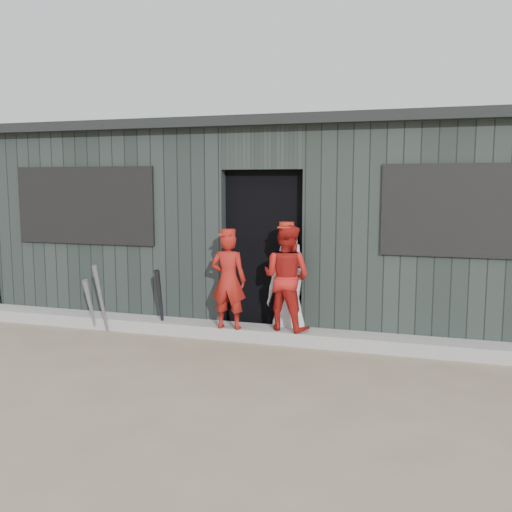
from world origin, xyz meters
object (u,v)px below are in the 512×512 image
(player_grey_back, at_px, (290,290))
(bat_left, at_px, (90,305))
(player_red_right, at_px, (286,277))
(bat_right, at_px, (160,301))
(player_red_left, at_px, (228,280))
(dugout, at_px, (291,222))
(bat_mid, at_px, (101,298))

(player_grey_back, bearing_deg, bat_left, -0.80)
(bat_left, relative_size, player_grey_back, 0.60)
(player_red_right, xyz_separation_m, player_grey_back, (-0.01, 0.22, -0.19))
(bat_right, distance_m, player_red_left, 0.97)
(bat_right, bearing_deg, player_red_left, -4.11)
(bat_right, bearing_deg, bat_left, -167.88)
(player_grey_back, bearing_deg, bat_right, -0.98)
(player_red_right, bearing_deg, dugout, -63.20)
(player_red_right, relative_size, player_grey_back, 1.06)
(bat_left, distance_m, player_red_left, 1.83)
(bat_left, bearing_deg, bat_mid, 0.21)
(bat_left, xyz_separation_m, player_grey_back, (2.42, 0.51, 0.24))
(bat_left, distance_m, player_red_right, 2.49)
(player_red_left, distance_m, player_grey_back, 0.76)
(bat_left, height_order, bat_mid, bat_mid)
(player_red_left, bearing_deg, bat_left, -0.23)
(bat_right, height_order, player_red_right, player_red_right)
(bat_mid, relative_size, player_red_right, 0.71)
(player_red_left, bearing_deg, dugout, -103.32)
(bat_left, relative_size, bat_right, 0.86)
(bat_left, bearing_deg, dugout, 43.18)
(bat_mid, bearing_deg, bat_left, -179.79)
(player_grey_back, bearing_deg, dugout, -89.17)
(bat_mid, bearing_deg, bat_right, 14.57)
(player_red_left, bearing_deg, bat_mid, 0.11)
(bat_right, xyz_separation_m, player_red_right, (1.57, 0.10, 0.36))
(bat_mid, height_order, bat_right, bat_mid)
(player_red_left, distance_m, player_red_right, 0.67)
(bat_left, distance_m, bat_mid, 0.18)
(player_red_left, relative_size, dugout, 0.14)
(player_red_left, xyz_separation_m, player_red_right, (0.65, 0.16, 0.04))
(bat_mid, height_order, player_red_right, player_red_right)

